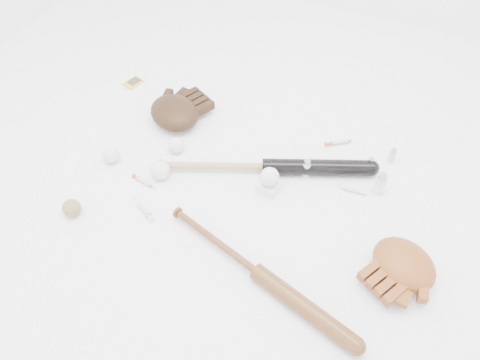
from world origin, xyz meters
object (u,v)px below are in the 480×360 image
at_px(glove_dark, 174,112).
at_px(pedestal, 269,186).
at_px(bat_wood, 257,272).
at_px(bat_dark, 265,167).

distance_m(glove_dark, pedestal, 0.56).
xyz_separation_m(bat_wood, pedestal, (-0.10, 0.37, -0.01)).
bearing_deg(bat_wood, glove_dark, 154.60).
xyz_separation_m(glove_dark, pedestal, (0.52, -0.20, -0.03)).
relative_size(bat_dark, bat_wood, 1.10).
distance_m(bat_wood, pedestal, 0.38).
bearing_deg(pedestal, glove_dark, 158.79).
bearing_deg(pedestal, bat_dark, 121.47).
height_order(bat_dark, glove_dark, glove_dark).
bearing_deg(bat_dark, glove_dark, 143.13).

